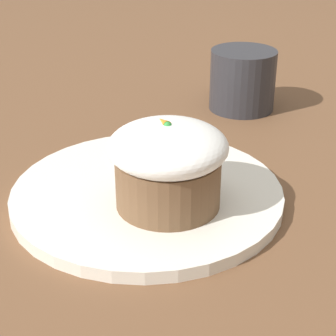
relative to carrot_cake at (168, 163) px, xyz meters
name	(u,v)px	position (x,y,z in m)	size (l,w,h in m)	color
ground_plane	(147,199)	(0.04, 0.01, -0.05)	(4.00, 4.00, 0.00)	brown
dessert_plate	(147,194)	(0.04, 0.01, -0.05)	(0.26, 0.26, 0.01)	white
carrot_cake	(168,163)	(0.00, 0.00, 0.00)	(0.11, 0.11, 0.08)	brown
spoon	(141,172)	(0.06, 0.00, -0.04)	(0.13, 0.07, 0.01)	silver
coffee_cup	(241,79)	(0.21, -0.20, -0.01)	(0.12, 0.09, 0.08)	#2D2D33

